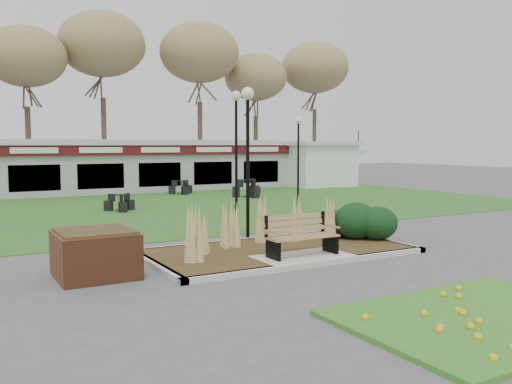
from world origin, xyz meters
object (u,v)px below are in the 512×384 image
lamp_post_near_right (248,129)px  service_hut (318,163)px  bistro_set_b (120,205)px  park_bench (300,235)px  lamp_post_mid_right (298,141)px  patio_umbrella (358,162)px  bistro_set_c (249,191)px  lamp_post_far_right (236,124)px  brick_planter (95,253)px  food_pavilion (94,166)px  bistro_set_d (182,190)px

lamp_post_near_right → service_hut: bearing=48.2°
lamp_post_near_right → bistro_set_b: size_ratio=3.39×
park_bench → lamp_post_mid_right: lamp_post_mid_right is taller
service_hut → patio_umbrella: bearing=-32.3°
bistro_set_c → lamp_post_far_right: bearing=-123.9°
service_hut → lamp_post_mid_right: size_ratio=1.15×
brick_planter → lamp_post_far_right: bearing=47.8°
park_bench → bistro_set_b: (-1.02, 11.07, -0.35)m
brick_planter → lamp_post_near_right: lamp_post_near_right is taller
food_pavilion → lamp_post_near_right: bearing=-89.1°
park_bench → patio_umbrella: size_ratio=0.67×
lamp_post_far_right → bistro_set_c: (3.10, 4.61, -3.14)m
lamp_post_mid_right → lamp_post_far_right: lamp_post_far_right is taller
food_pavilion → service_hut: size_ratio=5.59×
patio_umbrella → lamp_post_near_right: bearing=-138.7°
lamp_post_near_right → bistro_set_b: 8.69m
park_bench → lamp_post_mid_right: (6.03, 9.01, 2.20)m
lamp_post_near_right → bistro_set_b: bearing=99.0°
bistro_set_b → bistro_set_d: size_ratio=0.92×
food_pavilion → bistro_set_c: size_ratio=15.22×
lamp_post_mid_right → lamp_post_near_right: bearing=-133.6°
park_bench → brick_planter: park_bench is taller
lamp_post_near_right → bistro_set_d: (3.58, 13.80, -2.79)m
park_bench → bistro_set_d: size_ratio=1.27×
bistro_set_b → bistro_set_d: bearing=49.4°
bistro_set_b → park_bench: bearing=-84.7°
park_bench → bistro_set_c: bearing=65.6°
brick_planter → bistro_set_d: (8.25, 16.00, -0.22)m
lamp_post_far_right → food_pavilion: bearing=106.0°
lamp_post_far_right → bistro_set_c: bearing=56.1°
lamp_post_far_right → bistro_set_c: 6.38m
bistro_set_b → bistro_set_c: bistro_set_c is taller
lamp_post_mid_right → bistro_set_d: lamp_post_mid_right is taller
lamp_post_mid_right → lamp_post_far_right: 3.04m
lamp_post_mid_right → food_pavilion: bearing=119.4°
lamp_post_mid_right → bistro_set_d: 8.43m
park_bench → food_pavilion: bearing=90.0°
lamp_post_near_right → brick_planter: bearing=-154.8°
park_bench → lamp_post_far_right: lamp_post_far_right is taller
lamp_post_mid_right → patio_umbrella: lamp_post_mid_right is taller
park_bench → patio_umbrella: (15.60, 16.42, 0.94)m
food_pavilion → service_hut: food_pavilion is taller
park_bench → lamp_post_mid_right: bearing=56.2°
bistro_set_c → bistro_set_d: bistro_set_c is taller
bistro_set_d → patio_umbrella: 11.82m
lamp_post_far_right → patio_umbrella: lamp_post_far_right is taller
bistro_set_b → lamp_post_mid_right: bearing=-16.3°
park_bench → lamp_post_near_right: 3.85m
service_hut → patio_umbrella: service_hut is taller
patio_umbrella → bistro_set_b: bearing=-162.2°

